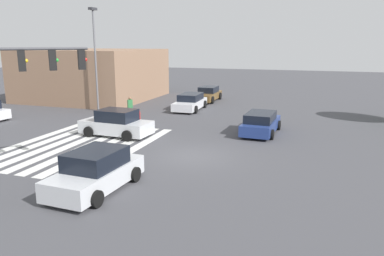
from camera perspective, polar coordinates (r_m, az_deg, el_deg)
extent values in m
plane|color=#47474C|center=(19.48, 0.00, -4.32)|extent=(129.82, 129.82, 0.00)
cube|color=silver|center=(24.56, -23.03, -1.72)|extent=(10.51, 0.60, 0.01)
cube|color=silver|center=(23.95, -21.32, -1.93)|extent=(10.51, 0.60, 0.01)
cube|color=silver|center=(23.36, -19.53, -2.14)|extent=(10.51, 0.60, 0.01)
cube|color=silver|center=(22.79, -17.64, -2.37)|extent=(10.51, 0.60, 0.01)
cube|color=silver|center=(22.25, -15.66, -2.60)|extent=(10.51, 0.60, 0.01)
cube|color=silver|center=(21.74, -13.59, -2.84)|extent=(10.51, 0.60, 0.01)
cube|color=silver|center=(21.26, -11.41, -3.09)|extent=(10.51, 0.60, 0.01)
cube|color=silver|center=(20.82, -9.14, -3.34)|extent=(10.51, 0.60, 0.01)
cylinder|color=#47474C|center=(16.69, -24.99, 10.87)|extent=(3.92, 3.92, 0.12)
cube|color=black|center=(16.71, -24.52, 9.30)|extent=(0.40, 0.40, 0.84)
sphere|color=gold|center=(16.71, -23.97, 9.35)|extent=(0.16, 0.16, 0.16)
cube|color=black|center=(16.79, -20.47, 9.66)|extent=(0.40, 0.40, 0.84)
sphere|color=green|center=(16.81, -19.92, 9.70)|extent=(0.16, 0.16, 0.16)
cube|color=black|center=(16.96, -16.47, 9.96)|extent=(0.40, 0.40, 0.84)
sphere|color=red|center=(16.99, -15.93, 10.00)|extent=(0.16, 0.16, 0.16)
cube|color=silver|center=(24.09, -11.46, 0.19)|extent=(2.17, 4.59, 0.78)
cube|color=black|center=(23.89, -11.35, 1.91)|extent=(1.84, 2.35, 0.71)
cylinder|color=black|center=(24.17, -15.45, -0.55)|extent=(0.26, 0.69, 0.68)
cylinder|color=black|center=(25.69, -12.83, 0.38)|extent=(0.26, 0.69, 0.68)
cylinder|color=black|center=(22.61, -9.85, -1.18)|extent=(0.26, 0.69, 0.68)
cylinder|color=black|center=(24.23, -7.43, -0.15)|extent=(0.26, 0.69, 0.68)
cube|color=silver|center=(15.49, -14.43, -7.19)|extent=(4.51, 2.15, 0.76)
cube|color=black|center=(15.32, -14.42, -4.54)|extent=(2.41, 1.85, 0.70)
cylinder|color=black|center=(14.01, -14.35, -10.43)|extent=(0.65, 0.25, 0.64)
cylinder|color=black|center=(15.19, -20.49, -8.99)|extent=(0.65, 0.25, 0.64)
cylinder|color=black|center=(16.13, -8.66, -7.00)|extent=(0.65, 0.25, 0.64)
cylinder|color=black|center=(17.17, -14.41, -6.03)|extent=(0.65, 0.25, 0.64)
cube|color=brown|center=(37.79, 2.37, 4.91)|extent=(4.82, 1.82, 0.64)
cube|color=black|center=(38.07, 2.54, 5.90)|extent=(2.29, 1.62, 0.59)
cylinder|color=black|center=(36.15, 3.11, 4.28)|extent=(0.71, 0.22, 0.71)
cylinder|color=black|center=(36.67, 0.34, 4.42)|extent=(0.71, 0.22, 0.71)
cylinder|color=black|center=(39.01, 4.28, 4.90)|extent=(0.71, 0.22, 0.71)
cylinder|color=black|center=(39.49, 1.69, 5.03)|extent=(0.71, 0.22, 0.71)
cube|color=navy|center=(24.66, 10.44, 0.39)|extent=(4.58, 2.03, 0.68)
cube|color=black|center=(24.28, 10.38, 1.68)|extent=(2.73, 1.77, 0.55)
cylinder|color=black|center=(26.22, 8.98, 0.75)|extent=(0.64, 0.25, 0.63)
cylinder|color=black|center=(25.90, 13.06, 0.42)|extent=(0.64, 0.25, 0.63)
cylinder|color=black|center=(23.56, 7.53, -0.59)|extent=(0.64, 0.25, 0.63)
cylinder|color=black|center=(23.21, 12.05, -0.97)|extent=(0.64, 0.25, 0.63)
cube|color=silver|center=(32.71, -0.32, 3.65)|extent=(4.82, 2.00, 0.65)
cube|color=black|center=(32.81, -0.21, 4.77)|extent=(2.71, 1.75, 0.58)
cylinder|color=black|center=(31.08, 0.55, 2.82)|extent=(0.66, 0.24, 0.65)
cylinder|color=black|center=(31.65, -2.74, 2.99)|extent=(0.66, 0.24, 0.65)
cylinder|color=black|center=(33.89, 1.95, 3.66)|extent=(0.66, 0.24, 0.65)
cylinder|color=black|center=(34.41, -1.10, 3.81)|extent=(0.66, 0.24, 0.65)
cylinder|color=black|center=(32.18, -26.81, 1.76)|extent=(0.25, 0.65, 0.64)
cube|color=#937056|center=(40.80, -14.74, 7.94)|extent=(12.02, 12.02, 5.06)
cylinder|color=#232842|center=(29.42, -9.23, 2.25)|extent=(0.14, 0.14, 0.82)
cylinder|color=#232842|center=(29.38, -9.52, 2.22)|extent=(0.14, 0.14, 0.82)
cube|color=#337A42|center=(29.28, -9.43, 3.65)|extent=(0.41, 0.41, 0.65)
sphere|color=#8C6647|center=(29.21, -9.46, 4.50)|extent=(0.22, 0.22, 0.22)
cylinder|color=slate|center=(32.73, -14.47, 9.70)|extent=(0.16, 0.16, 8.33)
cube|color=#333338|center=(32.80, -14.90, 17.15)|extent=(0.80, 0.36, 0.20)
cylinder|color=red|center=(28.07, -8.10, 1.65)|extent=(0.22, 0.22, 0.70)
sphere|color=red|center=(28.00, -8.12, 2.47)|extent=(0.20, 0.20, 0.20)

